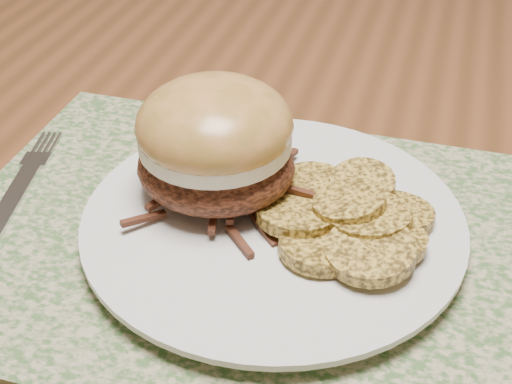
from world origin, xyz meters
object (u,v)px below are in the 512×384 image
at_px(dining_table, 225,233).
at_px(fork, 17,193).
at_px(pork_sandwich, 215,142).
at_px(dinner_plate, 273,224).

xyz_separation_m(dining_table, fork, (-0.14, -0.10, 0.09)).
bearing_deg(fork, pork_sandwich, -1.53).
relative_size(dining_table, dinner_plate, 5.77).
distance_m(dining_table, dinner_plate, 0.14).
bearing_deg(dining_table, pork_sandwich, -74.74).
distance_m(dinner_plate, fork, 0.21).
distance_m(dining_table, fork, 0.19).
xyz_separation_m(dining_table, pork_sandwich, (0.02, -0.07, 0.14)).
xyz_separation_m(dinner_plate, pork_sandwich, (-0.05, 0.02, 0.05)).
bearing_deg(pork_sandwich, dinner_plate, -16.67).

